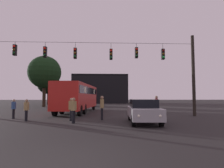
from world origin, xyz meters
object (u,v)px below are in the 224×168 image
object	(u,v)px
car_near_right	(143,111)
tree_left_silhouette	(45,72)
pedestrian_crossing_left	(14,108)
pedestrian_crossing_center	(74,109)
pedestrian_trailing	(26,109)
pedestrian_far_side	(71,108)
tree_behind_building	(48,83)
car_far_left	(90,102)
city_bus	(78,95)
pedestrian_near_bus	(102,106)
pedestrian_crossing_right	(157,104)

from	to	relation	value
car_near_right	tree_left_silhouette	size ratio (longest dim) A/B	0.51
pedestrian_crossing_left	pedestrian_crossing_center	distance (m)	5.71
car_near_right	pedestrian_trailing	distance (m)	8.05
pedestrian_far_side	tree_behind_building	xyz separation A→B (m)	(-9.96, 28.17, 3.83)
pedestrian_crossing_center	pedestrian_far_side	distance (m)	1.32
car_far_left	city_bus	bearing A→B (deg)	-91.57
pedestrian_crossing_center	pedestrian_trailing	size ratio (longest dim) A/B	1.07
car_near_right	tree_behind_building	xyz separation A→B (m)	(-14.84, 29.48, 3.94)
pedestrian_far_side	tree_left_silhouette	world-z (taller)	tree_left_silhouette
pedestrian_crossing_center	tree_left_silhouette	xyz separation A→B (m)	(-8.21, 20.00, 4.99)
car_near_right	pedestrian_near_bus	distance (m)	3.19
tree_left_silhouette	tree_behind_building	size ratio (longest dim) A/B	1.21
city_bus	pedestrian_crossing_left	size ratio (longest dim) A/B	7.43
tree_left_silhouette	pedestrian_far_side	bearing A→B (deg)	-67.27
car_near_right	car_far_left	distance (m)	22.51
pedestrian_crossing_right	car_near_right	bearing A→B (deg)	-115.94
car_far_left	pedestrian_crossing_left	distance (m)	19.74
pedestrian_trailing	car_far_left	bearing A→B (deg)	81.91
pedestrian_crossing_center	pedestrian_near_bus	size ratio (longest dim) A/B	0.93
tree_left_silhouette	pedestrian_trailing	bearing A→B (deg)	-75.81
city_bus	tree_left_silhouette	xyz separation A→B (m)	(-7.35, 11.42, 4.04)
tree_left_silhouette	pedestrian_crossing_right	bearing A→B (deg)	-46.66
car_near_right	pedestrian_far_side	distance (m)	5.06
car_far_left	tree_left_silhouette	bearing A→B (deg)	-166.14
pedestrian_trailing	tree_behind_building	size ratio (longest dim) A/B	0.21
pedestrian_trailing	pedestrian_far_side	bearing A→B (deg)	2.05
tree_behind_building	car_near_right	bearing A→B (deg)	-63.28
pedestrian_near_bus	car_near_right	bearing A→B (deg)	-31.75
tree_left_silhouette	tree_behind_building	world-z (taller)	tree_left_silhouette
pedestrian_crossing_left	tree_left_silhouette	world-z (taller)	tree_left_silhouette
pedestrian_crossing_left	pedestrian_crossing_center	size ratio (longest dim) A/B	0.92
pedestrian_crossing_center	tree_behind_building	world-z (taller)	tree_behind_building
city_bus	car_far_left	xyz separation A→B (m)	(0.37, 13.32, -1.07)
pedestrian_trailing	tree_behind_building	xyz separation A→B (m)	(-6.87, 28.28, 3.88)
car_far_left	pedestrian_near_bus	xyz separation A→B (m)	(2.30, -20.27, 0.20)
pedestrian_far_side	tree_behind_building	size ratio (longest dim) A/B	0.22
pedestrian_far_side	tree_behind_building	world-z (taller)	tree_behind_building
city_bus	pedestrian_far_side	bearing A→B (deg)	-86.10
pedestrian_crossing_left	tree_behind_building	size ratio (longest dim) A/B	0.21
city_bus	tree_behind_building	distance (m)	23.08
car_far_left	pedestrian_crossing_center	distance (m)	21.91
car_near_right	pedestrian_trailing	xyz separation A→B (m)	(-7.96, 1.20, 0.05)
car_far_left	pedestrian_far_side	bearing A→B (deg)	-89.63
car_near_right	pedestrian_far_side	size ratio (longest dim) A/B	2.75
pedestrian_crossing_right	pedestrian_far_side	xyz separation A→B (m)	(-6.98, -3.01, -0.11)
pedestrian_far_side	pedestrian_crossing_left	bearing A→B (deg)	163.09
tree_behind_building	pedestrian_crossing_center	bearing A→B (deg)	-70.68
pedestrian_near_bus	pedestrian_far_side	distance (m)	2.20
tree_left_silhouette	tree_behind_building	xyz separation A→B (m)	(-2.11, 9.44, -1.17)
car_far_left	tree_left_silhouette	xyz separation A→B (m)	(-7.71, -1.90, 5.11)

